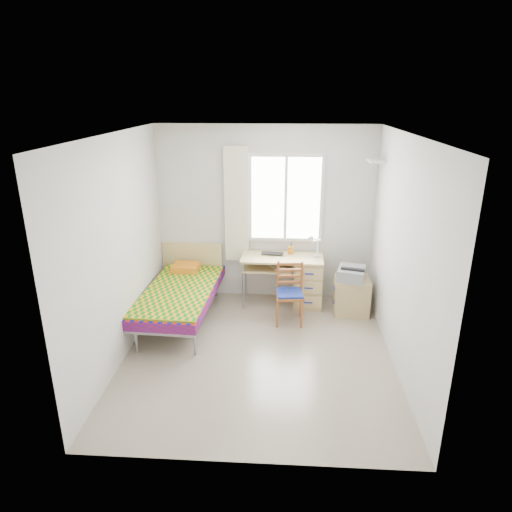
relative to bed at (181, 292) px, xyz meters
The scene contains 17 objects.
floor 1.47m from the bed, 37.59° to the right, with size 3.50×3.50×0.00m, color #BCAD93.
ceiling 2.61m from the bed, 37.59° to the right, with size 3.50×3.50×0.00m, color white.
wall_back 1.69m from the bed, 38.33° to the left, with size 3.20×3.20×0.00m, color silver.
wall_left 1.33m from the bed, 119.00° to the right, with size 3.50×3.50×0.00m, color silver.
wall_right 2.99m from the bed, 17.60° to the right, with size 3.50×3.50×0.00m, color silver.
window 2.02m from the bed, 31.28° to the left, with size 1.10×0.04×1.30m.
curtain 1.50m from the bed, 49.34° to the left, with size 0.35×0.05×1.70m, color white.
floating_shelf 3.18m from the bed, 11.61° to the left, with size 0.20×0.32×0.03m, color white.
bed is the anchor object (origin of this frame).
desk 1.80m from the bed, 18.94° to the left, with size 1.21×0.58×0.74m.
chair 1.51m from the bed, ahead, with size 0.40×0.40×0.85m.
cabinet 2.42m from the bed, ahead, with size 0.50×0.44×0.53m.
printer 2.39m from the bed, ahead, with size 0.45×0.49×0.18m.
laptop 1.43m from the bed, 27.07° to the left, with size 0.33×0.21×0.03m, color black.
pen_cup 1.73m from the bed, 25.97° to the left, with size 0.08×0.08×0.10m, color orange.
task_lamp 1.99m from the bed, 15.54° to the left, with size 0.21×0.31×0.36m.
book 1.36m from the bed, 24.15° to the left, with size 0.17×0.23×0.02m, color gray.
Camera 1 is at (0.28, -4.83, 3.00)m, focal length 32.00 mm.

